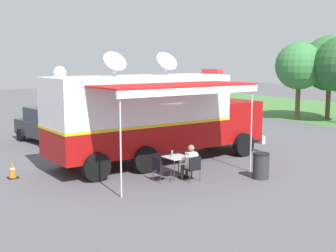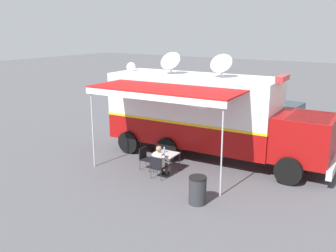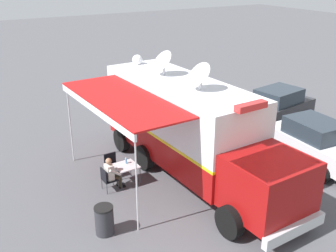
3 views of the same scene
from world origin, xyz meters
name	(u,v)px [view 1 (image 1 of 3)]	position (x,y,z in m)	size (l,w,h in m)	color
ground_plane	(140,164)	(0.00, 0.00, 0.00)	(100.00, 100.00, 0.00)	#515156
lot_stripe	(126,148)	(-3.22, 1.05, 0.00)	(0.12, 4.80, 0.01)	silver
command_truck	(156,115)	(0.00, 0.75, 1.95)	(5.20, 9.59, 4.53)	#9E0F0F
folding_table	(177,158)	(2.36, 0.17, 0.67)	(0.84, 0.84, 0.73)	silver
water_bottle	(172,154)	(2.28, 0.03, 0.83)	(0.07, 0.07, 0.22)	#4C99D8
folding_chair_at_table	(193,167)	(3.15, 0.30, 0.51)	(0.50, 0.50, 0.87)	black
folding_chair_beside_table	(159,167)	(2.58, -0.68, 0.51)	(0.50, 0.50, 0.87)	black
seated_responder	(189,162)	(2.97, 0.29, 0.65)	(0.67, 0.57, 1.25)	silver
trash_bin	(261,166)	(4.14, 2.51, 0.46)	(0.57, 0.57, 0.91)	#2D2D33
traffic_cone	(13,170)	(-0.60, -4.76, 0.28)	(0.36, 0.36, 0.58)	black
car_behind_truck	(48,125)	(-6.66, -1.50, 0.88)	(4.43, 2.50, 1.76)	#2D2D33
car_far_corner	(134,123)	(-4.92, 2.43, 0.88)	(2.17, 4.28, 1.76)	silver
tree_far_left	(299,66)	(-5.75, 15.62, 3.69)	(3.22, 3.22, 5.32)	brown
tree_left_of_centre	(330,63)	(-4.95, 17.79, 3.86)	(3.83, 3.83, 5.79)	brown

